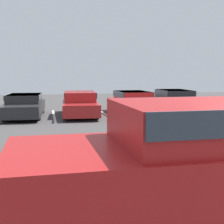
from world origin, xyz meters
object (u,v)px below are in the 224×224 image
Objects in this scene: pickup_truck at (210,163)px; parked_sedan_d at (133,102)px; parked_sedan_b at (25,105)px; parked_sedan_e at (174,100)px; parked_sedan_c at (80,103)px.

pickup_truck is 12.53m from parked_sedan_d.
pickup_truck is at bearing 18.43° from parked_sedan_b.
parked_sedan_e is (2.51, 0.21, 0.02)m from parked_sedan_d.
parked_sedan_d is (2.91, 0.12, -0.01)m from parked_sedan_c.
pickup_truck is 1.25× the size of parked_sedan_c.
parked_sedan_d is at bearing 78.59° from pickup_truck.
parked_sedan_c is 2.92m from parked_sedan_d.
parked_sedan_e is at bearing 97.19° from parked_sedan_c.
parked_sedan_b is 8.23m from parked_sedan_e.
parked_sedan_e is (5.43, 0.33, 0.01)m from parked_sedan_c.
parked_sedan_c is (-0.58, 12.19, -0.24)m from pickup_truck.
parked_sedan_b is 2.81m from parked_sedan_c.
parked_sedan_e reaches higher than parked_sedan_d.
pickup_truck reaches higher than parked_sedan_b.
parked_sedan_c is 0.95× the size of parked_sedan_e.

